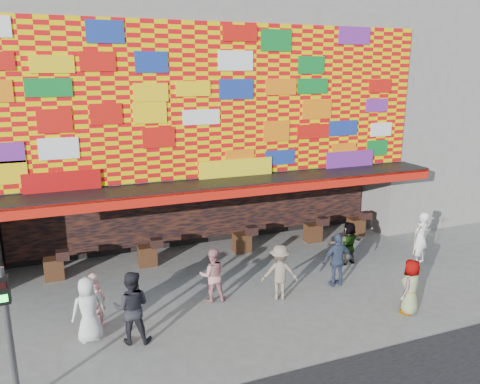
{
  "coord_description": "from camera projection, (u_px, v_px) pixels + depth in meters",
  "views": [
    {
      "loc": [
        -4.97,
        -10.55,
        6.51
      ],
      "look_at": [
        -0.09,
        2.0,
        3.02
      ],
      "focal_mm": 35.0,
      "sensor_mm": 36.0,
      "label": 1
    }
  ],
  "objects": [
    {
      "name": "ped_h",
      "position": [
        421.0,
        238.0,
        16.1
      ],
      "size": [
        0.77,
        0.6,
        1.87
      ],
      "primitive_type": "imported",
      "rotation": [
        0.0,
        0.0,
        3.4
      ],
      "color": "white",
      "rests_on": "ground"
    },
    {
      "name": "ground",
      "position": [
        269.0,
        314.0,
        12.9
      ],
      "size": [
        90.0,
        90.0,
        0.0
      ],
      "primitive_type": "plane",
      "color": "slate",
      "rests_on": "ground"
    },
    {
      "name": "ped_g",
      "position": [
        411.0,
        287.0,
        12.82
      ],
      "size": [
        0.91,
        0.81,
        1.56
      ],
      "primitive_type": "imported",
      "rotation": [
        0.0,
        0.0,
        3.67
      ],
      "color": "gray",
      "rests_on": "ground"
    },
    {
      "name": "ped_b",
      "position": [
        95.0,
        300.0,
        12.1
      ],
      "size": [
        0.62,
        0.48,
        1.52
      ],
      "primitive_type": "imported",
      "rotation": [
        0.0,
        0.0,
        2.91
      ],
      "color": "pink",
      "rests_on": "ground"
    },
    {
      "name": "ped_e",
      "position": [
        338.0,
        260.0,
        14.44
      ],
      "size": [
        1.03,
        0.51,
        1.7
      ],
      "primitive_type": "imported",
      "rotation": [
        0.0,
        0.0,
        3.05
      ],
      "color": "#343F5B",
      "rests_on": "ground"
    },
    {
      "name": "signal_left",
      "position": [
        8.0,
        323.0,
        8.9
      ],
      "size": [
        0.22,
        0.2,
        3.0
      ],
      "color": "#59595B",
      "rests_on": "ground"
    },
    {
      "name": "ped_c",
      "position": [
        132.0,
        307.0,
        11.39
      ],
      "size": [
        1.07,
        0.94,
        1.85
      ],
      "primitive_type": "imported",
      "rotation": [
        0.0,
        0.0,
        2.83
      ],
      "color": "black",
      "rests_on": "ground"
    },
    {
      "name": "ped_d",
      "position": [
        280.0,
        272.0,
        13.61
      ],
      "size": [
        1.21,
        0.91,
        1.66
      ],
      "primitive_type": "imported",
      "rotation": [
        0.0,
        0.0,
        2.84
      ],
      "color": "#7D6C5B",
      "rests_on": "ground"
    },
    {
      "name": "ped_i",
      "position": [
        213.0,
        275.0,
        13.51
      ],
      "size": [
        0.88,
        0.75,
        1.59
      ],
      "primitive_type": "imported",
      "rotation": [
        0.0,
        0.0,
        2.94
      ],
      "color": "tan",
      "rests_on": "ground"
    },
    {
      "name": "ped_a",
      "position": [
        89.0,
        309.0,
        11.49
      ],
      "size": [
        0.88,
        0.63,
        1.67
      ],
      "primitive_type": "imported",
      "rotation": [
        0.0,
        0.0,
        3.27
      ],
      "color": "silver",
      "rests_on": "ground"
    },
    {
      "name": "shop_building",
      "position": [
        187.0,
        103.0,
        18.96
      ],
      "size": [
        15.2,
        9.4,
        10.0
      ],
      "color": "gray",
      "rests_on": "ground"
    },
    {
      "name": "neighbor_right",
      "position": [
        442.0,
        82.0,
        23.17
      ],
      "size": [
        11.0,
        8.0,
        12.0
      ],
      "primitive_type": "cube",
      "color": "gray",
      "rests_on": "ground"
    },
    {
      "name": "ped_f",
      "position": [
        349.0,
        243.0,
        16.14
      ],
      "size": [
        1.43,
        0.56,
        1.51
      ],
      "primitive_type": "imported",
      "rotation": [
        0.0,
        0.0,
        3.23
      ],
      "color": "gray",
      "rests_on": "ground"
    },
    {
      "name": "parasol",
      "position": [
        415.0,
        240.0,
        12.48
      ],
      "size": [
        1.14,
        1.15,
        1.81
      ],
      "color": "beige",
      "rests_on": "ground"
    }
  ]
}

